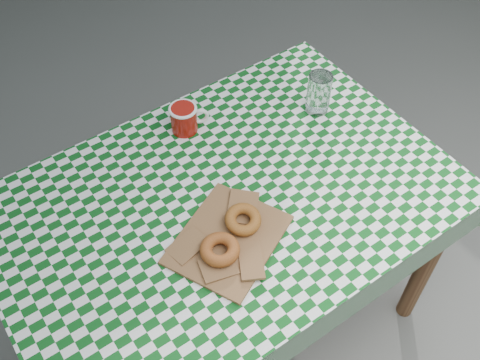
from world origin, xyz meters
name	(u,v)px	position (x,y,z in m)	size (l,w,h in m)	color
ground	(253,312)	(0.00, 0.00, 0.00)	(60.00, 60.00, 0.00)	#585852
table	(227,268)	(-0.09, 0.03, 0.38)	(1.28, 0.85, 0.75)	brown
tablecloth	(225,199)	(-0.09, 0.03, 0.75)	(1.30, 0.87, 0.01)	#0B4B16
paper_bag	(228,239)	(-0.16, -0.09, 0.76)	(0.30, 0.24, 0.02)	brown
bagel_front	(220,249)	(-0.21, -0.12, 0.79)	(0.10, 0.10, 0.03)	#954C1E
bagel_back	(243,220)	(-0.10, -0.07, 0.79)	(0.10, 0.10, 0.03)	#97581F
coffee_mug	(184,119)	(-0.04, 0.33, 0.80)	(0.16, 0.16, 0.09)	maroon
drinking_glass	(319,93)	(0.36, 0.17, 0.82)	(0.08, 0.08, 0.14)	white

